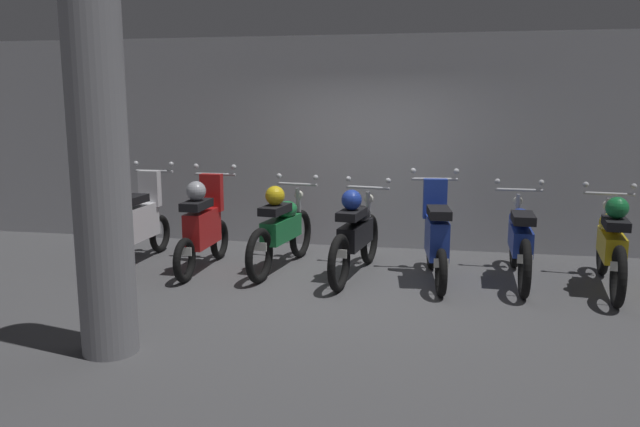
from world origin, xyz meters
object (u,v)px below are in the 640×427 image
object	(u,v)px
motorbike_slot_2	(282,228)
support_pillar	(100,175)
motorbike_slot_6	(611,244)
motorbike_slot_0	(140,222)
motorbike_slot_1	(203,225)
motorbike_slot_4	(436,237)
motorbike_slot_5	(520,240)
motorbike_slot_3	(356,233)

from	to	relation	value
motorbike_slot_2	support_pillar	size ratio (longest dim) A/B	0.65
support_pillar	motorbike_slot_6	bearing A→B (deg)	30.33
motorbike_slot_0	motorbike_slot_6	world-z (taller)	motorbike_slot_0
motorbike_slot_1	motorbike_slot_4	size ratio (longest dim) A/B	1.00
motorbike_slot_4	motorbike_slot_2	bearing A→B (deg)	174.80
motorbike_slot_5	support_pillar	bearing A→B (deg)	-141.94
motorbike_slot_0	motorbike_slot_3	distance (m)	2.88
motorbike_slot_1	motorbike_slot_2	size ratio (longest dim) A/B	0.87
motorbike_slot_1	motorbike_slot_3	world-z (taller)	motorbike_slot_1
motorbike_slot_1	support_pillar	distance (m)	2.83
motorbike_slot_1	motorbike_slot_3	bearing A→B (deg)	1.40
motorbike_slot_5	motorbike_slot_0	bearing A→B (deg)	179.68
motorbike_slot_5	support_pillar	size ratio (longest dim) A/B	0.65
support_pillar	motorbike_slot_2	bearing A→B (deg)	74.93
motorbike_slot_5	support_pillar	world-z (taller)	support_pillar
motorbike_slot_2	motorbike_slot_6	bearing A→B (deg)	-2.51
motorbike_slot_3	support_pillar	distance (m)	3.36
motorbike_slot_0	support_pillar	size ratio (longest dim) A/B	0.56
motorbike_slot_2	motorbike_slot_3	xyz separation A→B (m)	(0.96, -0.16, 0.00)
motorbike_slot_4	motorbike_slot_5	size ratio (longest dim) A/B	0.86
motorbike_slot_1	motorbike_slot_2	distance (m)	0.98
motorbike_slot_2	motorbike_slot_6	world-z (taller)	same
motorbike_slot_2	motorbike_slot_3	bearing A→B (deg)	-9.23
motorbike_slot_2	support_pillar	bearing A→B (deg)	-105.07
motorbike_slot_6	motorbike_slot_0	bearing A→B (deg)	178.14
motorbike_slot_5	motorbike_slot_3	bearing A→B (deg)	-175.61
motorbike_slot_0	motorbike_slot_3	size ratio (longest dim) A/B	0.87
motorbike_slot_4	motorbike_slot_1	bearing A→B (deg)	-179.43
motorbike_slot_1	motorbike_slot_5	distance (m)	3.84
motorbike_slot_6	motorbike_slot_5	bearing A→B (deg)	170.54
motorbike_slot_1	motorbike_slot_2	bearing A→B (deg)	11.91
motorbike_slot_2	motorbike_slot_3	world-z (taller)	same
motorbike_slot_0	motorbike_slot_4	size ratio (longest dim) A/B	1.00
motorbike_slot_3	motorbike_slot_1	bearing A→B (deg)	-178.60
motorbike_slot_2	motorbike_slot_3	size ratio (longest dim) A/B	1.00
motorbike_slot_3	motorbike_slot_4	bearing A→B (deg)	-1.10
motorbike_slot_1	motorbike_slot_4	bearing A→B (deg)	0.57
motorbike_slot_1	motorbike_slot_5	world-z (taller)	motorbike_slot_1
motorbike_slot_2	support_pillar	xyz separation A→B (m)	(-0.77, -2.86, 0.98)
motorbike_slot_2	motorbike_slot_4	distance (m)	1.92
motorbike_slot_0	motorbike_slot_1	xyz separation A→B (m)	(0.96, -0.22, 0.04)
motorbike_slot_1	motorbike_slot_6	xyz separation A→B (m)	(4.80, 0.03, -0.04)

